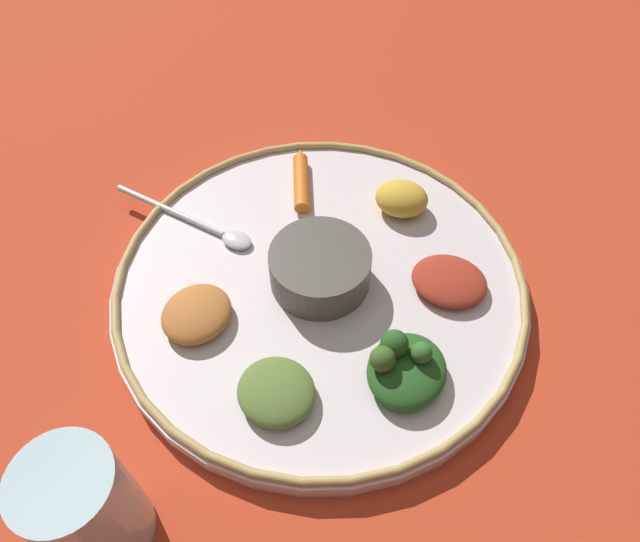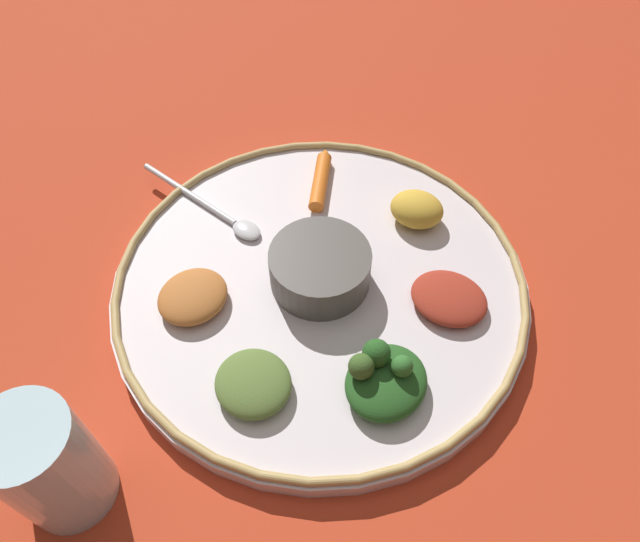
# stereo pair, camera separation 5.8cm
# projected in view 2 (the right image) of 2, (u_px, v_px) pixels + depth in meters

# --- Properties ---
(ground_plane) EXTENTS (2.40, 2.40, 0.00)m
(ground_plane) POSITION_uv_depth(u_px,v_px,m) (320.00, 291.00, 0.61)
(ground_plane) COLOR #B7381E
(platter) EXTENTS (0.42, 0.42, 0.02)m
(platter) POSITION_uv_depth(u_px,v_px,m) (320.00, 285.00, 0.60)
(platter) COLOR silver
(platter) RESTS_ON ground_plane
(platter_rim) EXTENTS (0.41, 0.41, 0.01)m
(platter_rim) POSITION_uv_depth(u_px,v_px,m) (320.00, 278.00, 0.59)
(platter_rim) COLOR tan
(platter_rim) RESTS_ON platter
(center_bowl) EXTENTS (0.10, 0.10, 0.04)m
(center_bowl) POSITION_uv_depth(u_px,v_px,m) (320.00, 267.00, 0.57)
(center_bowl) COLOR #4C4742
(center_bowl) RESTS_ON platter
(spoon) EXTENTS (0.17, 0.08, 0.01)m
(spoon) POSITION_uv_depth(u_px,v_px,m) (217.00, 212.00, 0.64)
(spoon) COLOR silver
(spoon) RESTS_ON platter
(greens_pile) EXTENTS (0.09, 0.10, 0.05)m
(greens_pile) POSITION_uv_depth(u_px,v_px,m) (384.00, 378.00, 0.51)
(greens_pile) COLOR #23511E
(greens_pile) RESTS_ON platter
(carrot_near_spoon) EXTENTS (0.09, 0.07, 0.02)m
(carrot_near_spoon) POSITION_uv_depth(u_px,v_px,m) (321.00, 178.00, 0.67)
(carrot_near_spoon) COLOR orange
(carrot_near_spoon) RESTS_ON platter
(mound_chickpea) EXTENTS (0.08, 0.09, 0.02)m
(mound_chickpea) POSITION_uv_depth(u_px,v_px,m) (193.00, 296.00, 0.57)
(mound_chickpea) COLOR #B2662D
(mound_chickpea) RESTS_ON platter
(mound_beet) EXTENTS (0.10, 0.09, 0.02)m
(mound_beet) POSITION_uv_depth(u_px,v_px,m) (449.00, 298.00, 0.57)
(mound_beet) COLOR maroon
(mound_beet) RESTS_ON platter
(mound_lentil_yellow) EXTENTS (0.08, 0.07, 0.03)m
(mound_lentil_yellow) POSITION_uv_depth(u_px,v_px,m) (417.00, 209.00, 0.63)
(mound_lentil_yellow) COLOR gold
(mound_lentil_yellow) RESTS_ON platter
(mound_collards) EXTENTS (0.08, 0.07, 0.02)m
(mound_collards) POSITION_uv_depth(u_px,v_px,m) (253.00, 383.00, 0.51)
(mound_collards) COLOR #567033
(mound_collards) RESTS_ON platter
(drinking_glass) EXTENTS (0.07, 0.07, 0.12)m
(drinking_glass) POSITION_uv_depth(u_px,v_px,m) (53.00, 468.00, 0.44)
(drinking_glass) COLOR silver
(drinking_glass) RESTS_ON ground_plane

